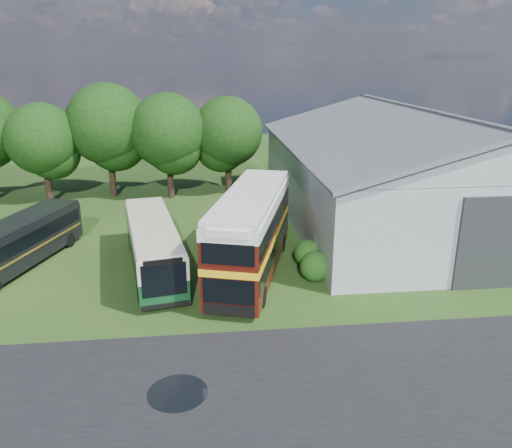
{
  "coord_description": "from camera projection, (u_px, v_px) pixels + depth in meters",
  "views": [
    {
      "loc": [
        -0.36,
        -18.34,
        11.54
      ],
      "look_at": [
        2.59,
        8.0,
        2.63
      ],
      "focal_mm": 35.0,
      "sensor_mm": 36.0,
      "label": 1
    }
  ],
  "objects": [
    {
      "name": "ground",
      "position": [
        216.0,
        345.0,
        20.99
      ],
      "size": [
        120.0,
        120.0,
        0.0
      ],
      "primitive_type": "plane",
      "color": "#1D3D13",
      "rests_on": "ground"
    },
    {
      "name": "asphalt_road",
      "position": [
        300.0,
        385.0,
        18.48
      ],
      "size": [
        60.0,
        8.0,
        0.02
      ],
      "primitive_type": "cube",
      "color": "black",
      "rests_on": "ground"
    },
    {
      "name": "puddle",
      "position": [
        178.0,
        393.0,
        18.01
      ],
      "size": [
        2.2,
        2.2,
        0.01
      ],
      "primitive_type": "cylinder",
      "color": "black",
      "rests_on": "ground"
    },
    {
      "name": "storage_shed",
      "position": [
        413.0,
        163.0,
        36.31
      ],
      "size": [
        18.8,
        24.8,
        8.15
      ],
      "color": "gray",
      "rests_on": "ground"
    },
    {
      "name": "tree_left_b",
      "position": [
        42.0,
        139.0,
        40.09
      ],
      "size": [
        5.78,
        5.78,
        8.16
      ],
      "color": "black",
      "rests_on": "ground"
    },
    {
      "name": "tree_mid",
      "position": [
        108.0,
        124.0,
        41.54
      ],
      "size": [
        6.8,
        6.8,
        9.6
      ],
      "color": "black",
      "rests_on": "ground"
    },
    {
      "name": "tree_right_a",
      "position": [
        168.0,
        131.0,
        41.29
      ],
      "size": [
        6.26,
        6.26,
        8.83
      ],
      "color": "black",
      "rests_on": "ground"
    },
    {
      "name": "tree_right_b",
      "position": [
        228.0,
        132.0,
        42.65
      ],
      "size": [
        5.98,
        5.98,
        8.45
      ],
      "color": "black",
      "rests_on": "ground"
    },
    {
      "name": "shrub_front",
      "position": [
        315.0,
        279.0,
        27.24
      ],
      "size": [
        1.7,
        1.7,
        1.7
      ],
      "primitive_type": "sphere",
      "color": "#194714",
      "rests_on": "ground"
    },
    {
      "name": "shrub_mid",
      "position": [
        307.0,
        265.0,
        29.12
      ],
      "size": [
        1.6,
        1.6,
        1.6
      ],
      "primitive_type": "sphere",
      "color": "#194714",
      "rests_on": "ground"
    },
    {
      "name": "bus_green_single",
      "position": [
        153.0,
        245.0,
        27.84
      ],
      "size": [
        4.28,
        10.76,
        2.89
      ],
      "rotation": [
        0.0,
        0.0,
        0.18
      ],
      "color": "black",
      "rests_on": "ground"
    },
    {
      "name": "bus_maroon_double",
      "position": [
        251.0,
        234.0,
        27.19
      ],
      "size": [
        5.84,
        11.36,
        4.74
      ],
      "rotation": [
        0.0,
        0.0,
        -0.29
      ],
      "color": "black",
      "rests_on": "ground"
    },
    {
      "name": "bus_dark_single",
      "position": [
        17.0,
        243.0,
        28.41
      ],
      "size": [
        5.31,
        10.12,
        2.73
      ],
      "rotation": [
        0.0,
        0.0,
        -0.32
      ],
      "color": "black",
      "rests_on": "ground"
    }
  ]
}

